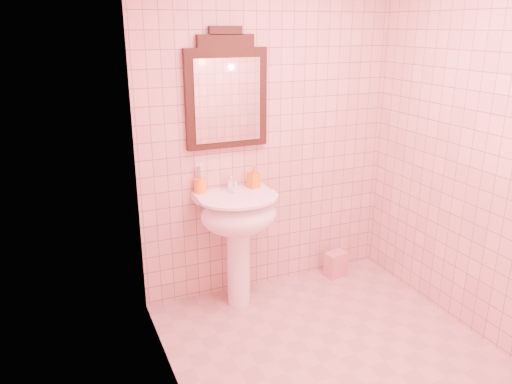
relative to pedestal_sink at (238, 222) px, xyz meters
name	(u,v)px	position (x,y,z in m)	size (l,w,h in m)	color
floor	(339,358)	(0.34, -0.87, -0.66)	(2.20, 2.20, 0.00)	tan
back_wall	(269,132)	(0.34, 0.23, 0.59)	(2.00, 0.02, 2.50)	#DEAC9B
pedestal_sink	(238,222)	(0.00, 0.00, 0.00)	(0.58, 0.58, 0.86)	white
faucet	(231,183)	(0.00, 0.14, 0.26)	(0.04, 0.16, 0.11)	white
mirror	(227,93)	(0.00, 0.20, 0.90)	(0.60, 0.06, 0.83)	black
toothbrush_cup	(200,185)	(-0.22, 0.18, 0.26)	(0.09, 0.09, 0.20)	orange
soap_dispenser	(254,177)	(0.18, 0.13, 0.29)	(0.08, 0.08, 0.17)	orange
towel	(336,264)	(0.90, 0.09, -0.56)	(0.17, 0.11, 0.21)	tan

